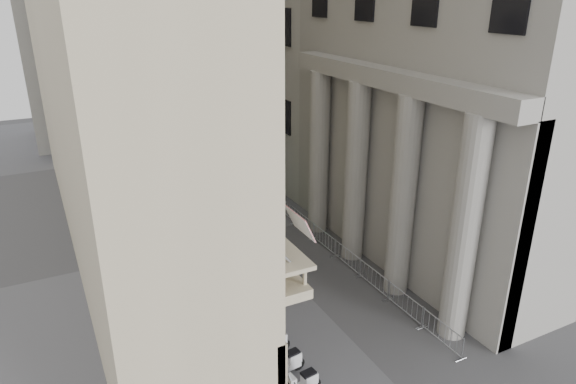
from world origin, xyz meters
The scene contains 31 objects.
iron_fence centered at (-4.30, 18.00, 0.00)m, with size 0.30×28.00×1.40m, color black, non-canonical shape.
blue_awning centered at (4.15, 26.00, 0.00)m, with size 1.60×3.00×3.00m, color navy, non-canonical shape.
scooter_2 centered at (-3.54, 6.88, 0.00)m, with size 0.56×1.40×1.50m, color white, non-canonical shape.
scooter_3 centered at (-3.54, 8.18, 0.00)m, with size 0.56×1.40×1.50m, color white, non-canonical shape.
scooter_4 centered at (-3.54, 9.49, 0.00)m, with size 0.56×1.40×1.50m, color white, non-canonical shape.
scooter_5 centered at (-3.54, 10.79, 0.00)m, with size 0.56×1.40×1.50m, color white, non-canonical shape.
scooter_6 centered at (-3.54, 12.10, 0.00)m, with size 0.56×1.40×1.50m, color white, non-canonical shape.
scooter_7 centered at (-3.54, 13.40, 0.00)m, with size 0.56×1.40×1.50m, color white, non-canonical shape.
scooter_8 centered at (-3.54, 14.71, 0.00)m, with size 0.56×1.40×1.50m, color white, non-canonical shape.
scooter_9 centered at (-3.54, 16.02, 0.00)m, with size 0.56×1.40×1.50m, color white, non-canonical shape.
scooter_10 centered at (-3.54, 17.32, 0.00)m, with size 0.56×1.40×1.50m, color white, non-canonical shape.
scooter_11 centered at (-3.54, 18.63, 0.00)m, with size 0.56×1.40×1.50m, color white, non-canonical shape.
scooter_12 centered at (-3.54, 19.93, 0.00)m, with size 0.56×1.40×1.50m, color white, non-canonical shape.
scooter_13 centered at (-3.54, 21.24, 0.00)m, with size 0.56×1.40×1.50m, color white, non-canonical shape.
scooter_14 centered at (-3.54, 22.54, 0.00)m, with size 0.56×1.40×1.50m, color white, non-canonical shape.
scooter_15 centered at (-3.54, 23.85, 0.00)m, with size 0.56×1.40×1.50m, color white, non-canonical shape.
barrier_0 centered at (3.32, 5.59, 0.00)m, with size 0.60×2.40×1.10m, color #ADAFB5, non-canonical shape.
barrier_1 centered at (3.32, 8.09, 0.00)m, with size 0.60×2.40×1.10m, color #ADAFB5, non-canonical shape.
barrier_2 centered at (3.32, 10.59, 0.00)m, with size 0.60×2.40×1.10m, color #ADAFB5, non-canonical shape.
barrier_3 centered at (3.32, 13.09, 0.00)m, with size 0.60×2.40×1.10m, color #ADAFB5, non-canonical shape.
barrier_4 centered at (3.32, 15.59, 0.00)m, with size 0.60×2.40×1.10m, color #ADAFB5, non-canonical shape.
barrier_5 centered at (3.32, 18.09, 0.00)m, with size 0.60×2.40×1.10m, color #ADAFB5, non-canonical shape.
barrier_6 centered at (3.32, 20.59, 0.00)m, with size 0.60×2.40×1.10m, color #ADAFB5, non-canonical shape.
barrier_7 centered at (3.32, 23.09, 0.00)m, with size 0.60×2.40×1.10m, color #ADAFB5, non-canonical shape.
barrier_8 centered at (3.32, 25.59, 0.00)m, with size 0.60×2.40×1.10m, color #ADAFB5, non-canonical shape.
security_tent centered at (-2.01, 24.49, 2.95)m, with size 4.34×4.34×3.52m.
street_lamp centered at (-3.94, 16.71, 4.53)m, with size 2.33×1.16×7.65m.
info_kiosk centered at (-2.49, 22.38, 0.90)m, with size 0.28×0.84×1.77m.
pedestrian_a centered at (-0.29, 23.85, 0.80)m, with size 0.58×0.38×1.59m, color black.
pedestrian_b centered at (1.34, 30.46, 0.88)m, with size 0.85×0.66×1.76m, color black.
pedestrian_c centered at (-0.16, 34.45, 0.97)m, with size 0.94×0.61×1.93m, color black.
Camera 1 is at (-10.82, -7.73, 14.30)m, focal length 32.00 mm.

